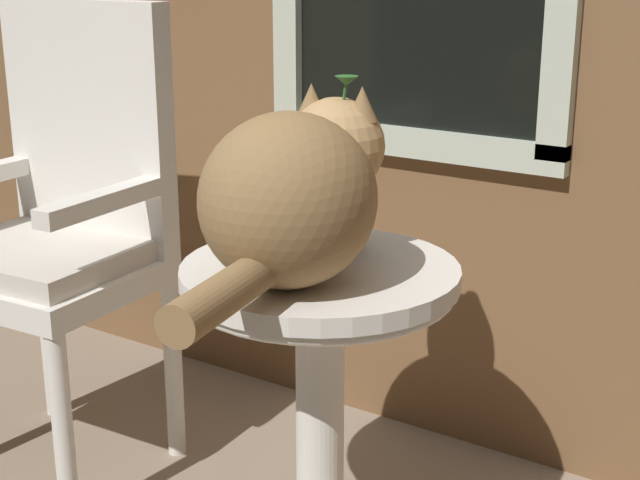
{
  "coord_description": "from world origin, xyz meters",
  "views": [
    {
      "loc": [
        0.98,
        -1.17,
        1.2
      ],
      "look_at": [
        0.07,
        0.2,
        0.69
      ],
      "focal_mm": 52.57,
      "sensor_mm": 36.0,
      "label": 1
    }
  ],
  "objects_px": {
    "wicker_chair": "(63,218)",
    "cat": "(296,192)",
    "wicker_side_table": "(320,358)",
    "pewter_vase_with_ivy": "(336,199)"
  },
  "relations": [
    {
      "from": "wicker_side_table",
      "to": "cat",
      "type": "relative_size",
      "value": 0.94
    },
    {
      "from": "wicker_chair",
      "to": "cat",
      "type": "bearing_deg",
      "value": -9.17
    },
    {
      "from": "wicker_side_table",
      "to": "wicker_chair",
      "type": "xyz_separation_m",
      "value": [
        -0.74,
        0.04,
        0.15
      ]
    },
    {
      "from": "pewter_vase_with_ivy",
      "to": "wicker_chair",
      "type": "bearing_deg",
      "value": -175.22
    },
    {
      "from": "cat",
      "to": "pewter_vase_with_ivy",
      "type": "xyz_separation_m",
      "value": [
        -0.03,
        0.18,
        -0.06
      ]
    },
    {
      "from": "wicker_side_table",
      "to": "pewter_vase_with_ivy",
      "type": "relative_size",
      "value": 1.89
    },
    {
      "from": "wicker_chair",
      "to": "cat",
      "type": "xyz_separation_m",
      "value": [
        0.75,
        -0.12,
        0.19
      ]
    },
    {
      "from": "wicker_side_table",
      "to": "pewter_vase_with_ivy",
      "type": "distance_m",
      "value": 0.31
    },
    {
      "from": "wicker_side_table",
      "to": "wicker_chair",
      "type": "bearing_deg",
      "value": 177.09
    },
    {
      "from": "wicker_chair",
      "to": "cat",
      "type": "relative_size",
      "value": 1.61
    }
  ]
}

